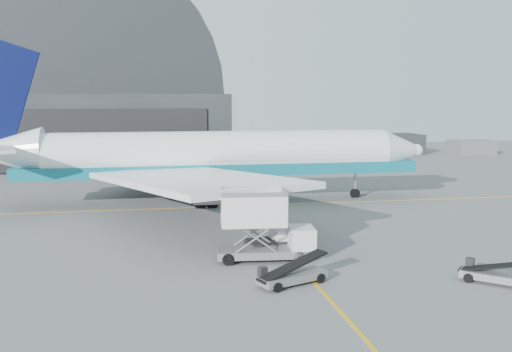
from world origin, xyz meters
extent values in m
plane|color=#565659|center=(0.00, 0.00, 0.00)|extent=(200.00, 200.00, 0.00)
cube|color=gold|center=(0.00, 20.00, 0.01)|extent=(80.00, 0.25, 0.02)
cube|color=gold|center=(0.00, -2.00, 0.01)|extent=(0.25, 40.00, 0.02)
cube|color=black|center=(-22.00, 65.00, 6.00)|extent=(50.00, 28.00, 12.00)
cube|color=black|center=(-22.00, 50.90, 5.00)|extent=(42.00, 0.40, 9.50)
cube|color=black|center=(38.00, 72.00, 0.00)|extent=(14.00, 8.00, 4.00)
cube|color=slate|center=(55.00, 68.00, 0.00)|extent=(8.00, 6.00, 2.80)
cylinder|color=white|center=(-2.18, 22.70, 5.33)|extent=(36.91, 4.92, 4.92)
cone|color=white|center=(18.54, 22.70, 5.33)|extent=(4.51, 4.92, 4.92)
sphere|color=white|center=(20.59, 22.70, 5.33)|extent=(1.44, 1.44, 1.44)
cone|color=white|center=(-24.22, 22.70, 5.95)|extent=(7.18, 4.92, 4.92)
cube|color=black|center=(17.31, 22.70, 5.95)|extent=(2.67, 2.26, 0.72)
cube|color=#0E6377|center=(-2.18, 22.70, 3.74)|extent=(43.07, 4.97, 1.23)
cube|color=white|center=(-6.28, 10.40, 4.31)|extent=(18.91, 25.14, 1.50)
cube|color=white|center=(-6.28, 35.01, 4.31)|extent=(18.91, 25.14, 1.50)
cube|color=white|center=(-24.73, 27.32, 6.56)|extent=(6.28, 8.58, 0.36)
cylinder|color=gray|center=(-3.20, 14.50, 2.67)|extent=(5.33, 2.77, 2.77)
cylinder|color=gray|center=(-3.20, 30.90, 2.67)|extent=(5.33, 2.77, 2.77)
cylinder|color=#A5A5AA|center=(13.20, 22.70, 1.44)|extent=(0.29, 0.29, 2.87)
cylinder|color=black|center=(13.20, 22.70, 0.46)|extent=(1.13, 0.36, 1.13)
cylinder|color=black|center=(-4.23, 19.42, 0.56)|extent=(1.33, 0.46, 1.33)
cylinder|color=black|center=(-4.23, 25.98, 0.56)|extent=(1.33, 0.46, 1.33)
cube|color=slate|center=(-2.18, -0.40, 0.59)|extent=(6.61, 3.13, 0.53)
cube|color=silver|center=(0.58, -0.65, 1.44)|extent=(1.92, 2.60, 1.71)
cube|color=black|center=(1.38, -0.72, 1.71)|extent=(0.27, 2.03, 0.96)
cube|color=silver|center=(-2.82, -0.34, 3.63)|extent=(4.70, 3.06, 2.13)
cylinder|color=black|center=(0.16, -1.74, 0.43)|extent=(0.88, 0.40, 0.85)
cylinder|color=black|center=(0.36, 0.49, 0.43)|extent=(0.88, 0.40, 0.85)
cylinder|color=black|center=(-4.73, -1.30, 0.43)|extent=(0.88, 0.40, 0.85)
cylinder|color=black|center=(-4.52, 0.93, 0.43)|extent=(0.88, 0.40, 0.85)
cube|color=black|center=(-0.98, 1.32, 0.55)|extent=(4.35, 2.93, 0.90)
cube|color=silver|center=(-0.39, 1.43, 1.35)|extent=(1.72, 2.04, 0.90)
cylinder|color=black|center=(0.58, 0.61, 0.40)|extent=(0.95, 0.52, 0.90)
cylinder|color=black|center=(0.20, 2.57, 0.40)|extent=(0.95, 0.52, 0.90)
cylinder|color=black|center=(-2.17, 0.07, 0.40)|extent=(0.95, 0.52, 0.90)
cylinder|color=black|center=(-2.55, 2.03, 0.40)|extent=(0.95, 0.52, 0.90)
cube|color=slate|center=(-1.42, -5.98, 0.45)|extent=(4.67, 3.06, 0.45)
cube|color=black|center=(-1.42, -5.98, 1.16)|extent=(4.75, 2.70, 1.29)
cube|color=black|center=(-3.31, -6.15, 0.96)|extent=(0.62, 0.56, 0.60)
cylinder|color=black|center=(0.34, -6.03, 0.30)|extent=(0.65, 0.46, 0.60)
cylinder|color=black|center=(-0.19, -4.72, 0.30)|extent=(0.65, 0.46, 0.60)
cylinder|color=black|center=(-2.65, -7.24, 0.30)|extent=(0.65, 0.46, 0.60)
cylinder|color=black|center=(-3.18, -5.93, 0.30)|extent=(0.65, 0.46, 0.60)
cube|color=slate|center=(11.00, -8.20, 0.45)|extent=(4.21, 4.04, 0.45)
cube|color=black|center=(11.00, -8.20, 1.14)|extent=(4.08, 3.87, 1.26)
cube|color=black|center=(10.06, -6.59, 0.94)|extent=(0.63, 0.63, 0.59)
cylinder|color=black|center=(9.37, -7.63, 0.30)|extent=(0.60, 0.58, 0.59)
cylinder|color=black|center=(10.30, -6.61, 0.30)|extent=(0.60, 0.58, 0.59)
cube|color=#FF4708|center=(1.03, 7.76, 0.02)|extent=(0.41, 0.41, 0.03)
cone|color=#FF4708|center=(1.03, 7.76, 0.30)|extent=(0.41, 0.41, 0.60)
camera|label=1|loc=(-9.72, -38.64, 11.26)|focal=40.00mm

